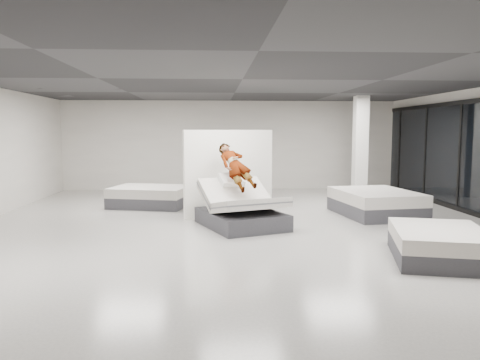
{
  "coord_description": "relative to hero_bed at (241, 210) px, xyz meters",
  "views": [
    {
      "loc": [
        -0.63,
        -9.98,
        2.12
      ],
      "look_at": [
        -0.02,
        0.63,
        1.0
      ],
      "focal_mm": 35.0,
      "sensor_mm": 36.0,
      "label": 1
    }
  ],
  "objects": [
    {
      "name": "room",
      "position": [
        0.01,
        -0.21,
        1.23
      ],
      "size": [
        14.0,
        14.04,
        3.2
      ],
      "color": "beige",
      "rests_on": "ground"
    },
    {
      "name": "hero_bed",
      "position": [
        0.0,
        0.0,
        0.0
      ],
      "size": [
        2.11,
        2.39,
        1.16
      ],
      "color": "#3A393F",
      "rests_on": "floor"
    },
    {
      "name": "person",
      "position": [
        -0.11,
        0.29,
        0.79
      ],
      "size": [
        0.97,
        1.37,
        1.39
      ],
      "primitive_type": "imported",
      "rotation": [
        0.7,
        0.0,
        0.37
      ],
      "color": "slate",
      "rests_on": "hero_bed"
    },
    {
      "name": "remote",
      "position": [
        0.22,
        0.04,
        0.64
      ],
      "size": [
        0.1,
        0.15,
        0.08
      ],
      "primitive_type": "cube",
      "rotation": [
        0.35,
        0.0,
        0.37
      ],
      "color": "black",
      "rests_on": "person"
    },
    {
      "name": "divider_panel",
      "position": [
        -0.22,
        1.31,
        0.7
      ],
      "size": [
        2.22,
        0.99,
        2.14
      ],
      "primitive_type": "cube",
      "rotation": [
        0.0,
        0.0,
        0.39
      ],
      "color": "white",
      "rests_on": "floor"
    },
    {
      "name": "flat_bed_right_far",
      "position": [
        3.46,
        1.23,
        -0.06
      ],
      "size": [
        1.98,
        2.47,
        0.62
      ],
      "color": "#3A393F",
      "rests_on": "floor"
    },
    {
      "name": "flat_bed_right_near",
      "position": [
        3.08,
        -2.87,
        -0.11
      ],
      "size": [
        1.85,
        2.19,
        0.52
      ],
      "color": "#3A393F",
      "rests_on": "floor"
    },
    {
      "name": "flat_bed_left_far",
      "position": [
        -2.39,
        2.95,
        -0.09
      ],
      "size": [
        2.34,
        1.96,
        0.56
      ],
      "color": "#3A393F",
      "rests_on": "floor"
    },
    {
      "name": "column",
      "position": [
        4.01,
        4.29,
        1.23
      ],
      "size": [
        0.4,
        0.4,
        3.2
      ],
      "primitive_type": "cube",
      "color": "white",
      "rests_on": "floor"
    }
  ]
}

